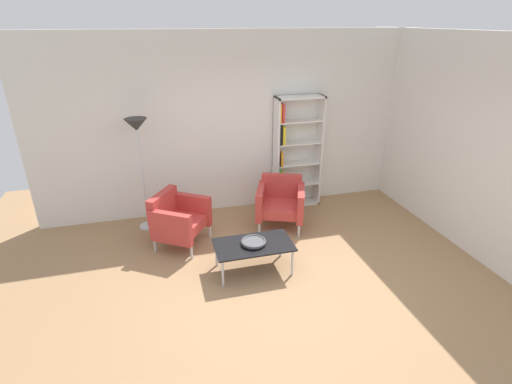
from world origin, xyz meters
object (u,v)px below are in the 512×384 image
at_px(coffee_table_low, 254,246).
at_px(decorative_bowl, 254,242).
at_px(armchair_spare_guest, 178,218).
at_px(armchair_corner_red, 281,201).
at_px(bookshelf_tall, 294,153).
at_px(floor_lamp_torchiere, 138,138).

bearing_deg(coffee_table_low, decorative_bowl, 90.00).
bearing_deg(coffee_table_low, armchair_spare_guest, 133.23).
height_order(armchair_spare_guest, armchair_corner_red, same).
relative_size(bookshelf_tall, armchair_corner_red, 2.12).
distance_m(bookshelf_tall, armchair_spare_guest, 2.29).
relative_size(coffee_table_low, armchair_corner_red, 1.12).
xyz_separation_m(coffee_table_low, armchair_corner_red, (0.73, 1.09, 0.05)).
xyz_separation_m(bookshelf_tall, armchair_spare_guest, (-2.06, -0.86, -0.53)).
bearing_deg(bookshelf_tall, decorative_bowl, -123.39).
relative_size(armchair_spare_guest, armchair_corner_red, 1.05).
xyz_separation_m(armchair_spare_guest, armchair_corner_red, (1.61, 0.15, 0.00)).
distance_m(decorative_bowl, floor_lamp_torchiere, 2.29).
distance_m(bookshelf_tall, coffee_table_low, 2.22).
height_order(armchair_spare_guest, floor_lamp_torchiere, floor_lamp_torchiere).
xyz_separation_m(armchair_corner_red, floor_lamp_torchiere, (-2.04, 0.49, 1.03)).
height_order(decorative_bowl, armchair_corner_red, armchair_corner_red).
bearing_deg(bookshelf_tall, floor_lamp_torchiere, -175.16).
xyz_separation_m(decorative_bowl, armchair_corner_red, (0.73, 1.09, -0.02)).
bearing_deg(floor_lamp_torchiere, bookshelf_tall, 4.84).
bearing_deg(armchair_spare_guest, coffee_table_low, -102.90).
bearing_deg(decorative_bowl, armchair_spare_guest, 133.23).
bearing_deg(armchair_corner_red, armchair_spare_guest, -153.16).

